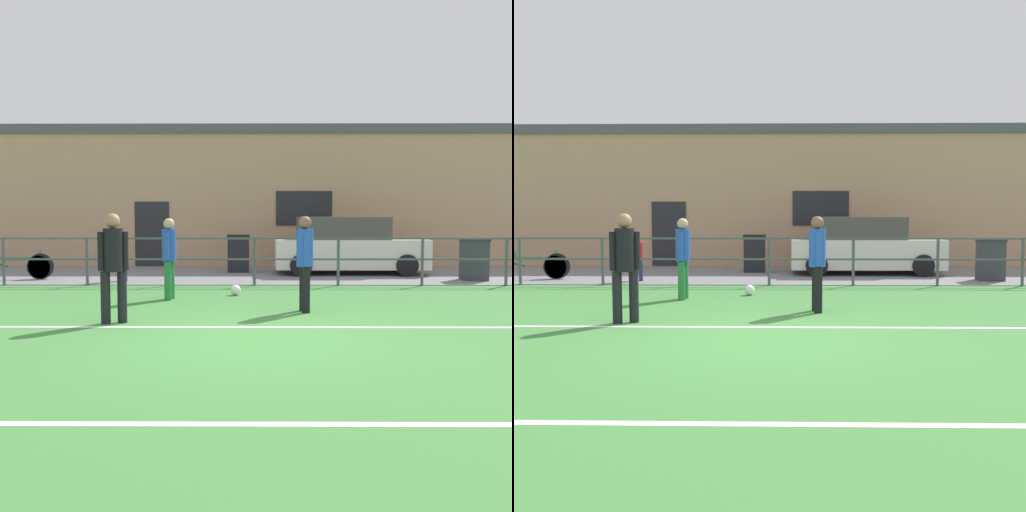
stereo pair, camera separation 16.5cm
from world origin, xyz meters
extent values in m
cube|color=#42843D|center=(0.00, 0.00, -0.02)|extent=(60.00, 44.00, 0.04)
cube|color=white|center=(0.00, 0.85, 0.00)|extent=(36.00, 0.11, 0.00)
cube|color=white|center=(0.00, -3.28, 0.00)|extent=(36.00, 0.11, 0.00)
cube|color=slate|center=(0.00, 8.50, 0.01)|extent=(48.00, 5.00, 0.02)
cylinder|color=#474C51|center=(-6.00, 6.00, 0.57)|extent=(0.07, 0.07, 1.15)
cylinder|color=#474C51|center=(-4.00, 6.00, 0.57)|extent=(0.07, 0.07, 1.15)
cylinder|color=#474C51|center=(-2.00, 6.00, 0.57)|extent=(0.07, 0.07, 1.15)
cylinder|color=#474C51|center=(0.00, 6.00, 0.57)|extent=(0.07, 0.07, 1.15)
cylinder|color=#474C51|center=(2.00, 6.00, 0.57)|extent=(0.07, 0.07, 1.15)
cylinder|color=#474C51|center=(4.00, 6.00, 0.57)|extent=(0.07, 0.07, 1.15)
cylinder|color=#474C51|center=(6.00, 6.00, 0.57)|extent=(0.07, 0.07, 1.15)
cube|color=#474C51|center=(0.00, 6.00, 1.13)|extent=(36.00, 0.04, 0.04)
cube|color=#474C51|center=(0.00, 6.00, 0.63)|extent=(36.00, 0.04, 0.04)
cube|color=tan|center=(0.00, 12.20, 2.13)|extent=(28.00, 2.40, 4.27)
cube|color=#232328|center=(-3.35, 10.98, 1.05)|extent=(1.10, 0.04, 2.10)
cube|color=#232328|center=(1.55, 10.98, 1.89)|extent=(1.80, 0.04, 1.10)
cube|color=#4C4C51|center=(0.00, 12.20, 4.42)|extent=(28.00, 2.56, 0.30)
cylinder|color=black|center=(-2.04, 1.21, 0.41)|extent=(0.15, 0.15, 0.82)
cylinder|color=black|center=(-2.28, 1.13, 0.41)|extent=(0.15, 0.15, 0.82)
cylinder|color=black|center=(-2.16, 1.17, 1.16)|extent=(0.30, 0.30, 0.68)
sphere|color=#A37556|center=(-2.16, 1.17, 1.61)|extent=(0.23, 0.23, 0.23)
cylinder|color=black|center=(-1.99, 1.23, 1.14)|extent=(0.11, 0.11, 0.60)
cylinder|color=black|center=(-2.34, 1.11, 1.14)|extent=(0.11, 0.11, 0.60)
cylinder|color=black|center=(0.91, 2.40, 0.40)|extent=(0.15, 0.15, 0.80)
cylinder|color=black|center=(0.93, 2.15, 0.40)|extent=(0.15, 0.15, 0.80)
cylinder|color=blue|center=(0.92, 2.27, 1.12)|extent=(0.29, 0.29, 0.66)
sphere|color=brown|center=(0.92, 2.27, 1.57)|extent=(0.22, 0.22, 0.22)
cylinder|color=blue|center=(0.90, 2.45, 1.11)|extent=(0.10, 0.10, 0.59)
cylinder|color=blue|center=(0.94, 2.10, 1.11)|extent=(0.10, 0.10, 0.59)
cylinder|color=#237038|center=(-1.69, 3.61, 0.39)|extent=(0.14, 0.14, 0.77)
cylinder|color=#237038|center=(-1.67, 3.85, 0.39)|extent=(0.14, 0.14, 0.77)
cylinder|color=blue|center=(-1.68, 3.73, 1.09)|extent=(0.29, 0.29, 0.64)
sphere|color=tan|center=(-1.68, 3.73, 1.52)|extent=(0.22, 0.22, 0.22)
cylinder|color=blue|center=(-1.70, 3.56, 1.07)|extent=(0.10, 0.10, 0.57)
cylinder|color=blue|center=(-1.66, 3.90, 1.07)|extent=(0.10, 0.10, 0.57)
sphere|color=white|center=(-0.38, 4.34, 0.11)|extent=(0.22, 0.22, 0.22)
cylinder|color=#232D4C|center=(-3.26, 6.73, 0.29)|extent=(0.10, 0.10, 0.54)
cylinder|color=#232D4C|center=(-3.42, 6.78, 0.29)|extent=(0.10, 0.10, 0.54)
cylinder|color=red|center=(-3.34, 6.75, 0.79)|extent=(0.20, 0.20, 0.45)
sphere|color=tan|center=(-3.34, 6.75, 1.09)|extent=(0.15, 0.15, 0.15)
cylinder|color=red|center=(-3.22, 6.72, 0.78)|extent=(0.07, 0.07, 0.40)
cylinder|color=red|center=(-3.45, 6.79, 0.78)|extent=(0.07, 0.07, 0.40)
cube|color=silver|center=(2.68, 8.73, 0.59)|extent=(4.22, 1.72, 0.82)
cube|color=#43413E|center=(2.47, 8.73, 1.31)|extent=(2.53, 1.44, 0.62)
cylinder|color=black|center=(1.24, 7.90, 0.32)|extent=(0.60, 0.18, 0.60)
cylinder|color=black|center=(4.11, 7.90, 0.32)|extent=(0.60, 0.18, 0.60)
cylinder|color=black|center=(1.24, 9.55, 0.32)|extent=(0.60, 0.18, 0.60)
cylinder|color=black|center=(4.11, 9.55, 0.32)|extent=(0.60, 0.18, 0.60)
cylinder|color=black|center=(-5.56, 7.20, 0.35)|extent=(0.67, 0.04, 0.67)
cube|color=#1E6633|center=(-6.39, 7.20, 0.57)|extent=(1.30, 0.04, 0.04)
cylinder|color=#1E6633|center=(-5.56, 7.20, 0.64)|extent=(0.03, 0.03, 0.28)
cylinder|color=black|center=(-5.62, 7.20, 0.33)|extent=(0.61, 0.04, 0.61)
cube|color=#1E6633|center=(-6.38, 7.20, 0.53)|extent=(1.19, 0.04, 0.04)
cylinder|color=#1E6633|center=(-5.62, 7.20, 0.60)|extent=(0.03, 0.03, 0.28)
cube|color=#33383D|center=(5.61, 7.05, 0.52)|extent=(0.60, 0.51, 1.00)
cube|color=#282C30|center=(5.61, 7.05, 1.06)|extent=(0.64, 0.54, 0.08)
cube|color=black|center=(-0.49, 9.10, 0.52)|extent=(0.61, 0.51, 1.00)
cube|color=black|center=(-0.49, 9.10, 1.06)|extent=(0.64, 0.55, 0.08)
camera|label=1|loc=(0.13, -8.00, 1.73)|focal=41.38mm
camera|label=2|loc=(0.30, -8.00, 1.73)|focal=41.38mm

